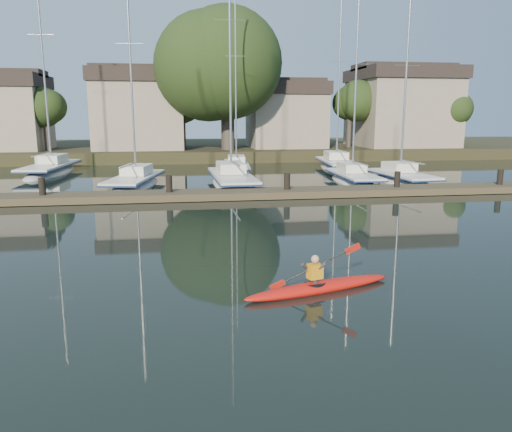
{
  "coord_description": "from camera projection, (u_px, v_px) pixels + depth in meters",
  "views": [
    {
      "loc": [
        -2.46,
        -10.97,
        4.17
      ],
      "look_at": [
        -0.25,
        3.43,
        1.2
      ],
      "focal_mm": 35.0,
      "sensor_mm": 36.0,
      "label": 1
    }
  ],
  "objects": [
    {
      "name": "ground",
      "position": [
        288.0,
        294.0,
        11.82
      ],
      "size": [
        160.0,
        160.0,
        0.0
      ],
      "primitive_type": "plane",
      "color": "black",
      "rests_on": "ground"
    },
    {
      "name": "kayak",
      "position": [
        318.0,
        285.0,
        11.97
      ],
      "size": [
        3.97,
        1.63,
        1.28
      ],
      "rotation": [
        0.0,
        0.0,
        0.29
      ],
      "color": "red",
      "rests_on": "ground"
    },
    {
      "name": "dock",
      "position": [
        229.0,
        194.0,
        25.34
      ],
      "size": [
        34.0,
        2.0,
        1.8
      ],
      "color": "#4E412D",
      "rests_on": "ground"
    },
    {
      "name": "sailboat_1",
      "position": [
        136.0,
        189.0,
        29.59
      ],
      "size": [
        3.64,
        8.81,
        14.02
      ],
      "rotation": [
        0.0,
        0.0,
        -0.18
      ],
      "color": "silver",
      "rests_on": "ground"
    },
    {
      "name": "sailboat_2",
      "position": [
        232.0,
        188.0,
        30.09
      ],
      "size": [
        2.52,
        9.88,
        16.28
      ],
      "rotation": [
        0.0,
        0.0,
        0.02
      ],
      "color": "silver",
      "rests_on": "ground"
    },
    {
      "name": "sailboat_3",
      "position": [
        353.0,
        185.0,
        31.26
      ],
      "size": [
        2.27,
        7.77,
        12.43
      ],
      "rotation": [
        0.0,
        0.0,
        -0.03
      ],
      "color": "silver",
      "rests_on": "ground"
    },
    {
      "name": "sailboat_4",
      "position": [
        401.0,
        186.0,
        31.0
      ],
      "size": [
        2.69,
        7.38,
        12.32
      ],
      "rotation": [
        0.0,
        0.0,
        0.07
      ],
      "color": "silver",
      "rests_on": "ground"
    },
    {
      "name": "sailboat_5",
      "position": [
        51.0,
        176.0,
        35.99
      ],
      "size": [
        3.1,
        10.1,
        16.47
      ],
      "rotation": [
        0.0,
        0.0,
        -0.08
      ],
      "color": "silver",
      "rests_on": "ground"
    },
    {
      "name": "sailboat_6",
      "position": [
        236.0,
        173.0,
        37.95
      ],
      "size": [
        2.69,
        9.15,
        14.34
      ],
      "rotation": [
        0.0,
        0.0,
        -0.09
      ],
      "color": "silver",
      "rests_on": "ground"
    },
    {
      "name": "sailboat_7",
      "position": [
        337.0,
        171.0,
        39.16
      ],
      "size": [
        3.16,
        8.95,
        14.13
      ],
      "rotation": [
        0.0,
        0.0,
        -0.1
      ],
      "color": "silver",
      "rests_on": "ground"
    },
    {
      "name": "shore",
      "position": [
        219.0,
        124.0,
        50.43
      ],
      "size": [
        90.0,
        25.25,
        12.75
      ],
      "color": "#272E17",
      "rests_on": "ground"
    }
  ]
}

